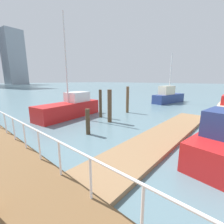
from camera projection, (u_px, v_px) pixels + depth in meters
ground_plane at (27, 114)px, 14.32m from camera, size 300.00×300.00×0.00m
floating_dock at (164, 135)px, 8.48m from camera, size 12.69×2.00×0.18m
boardwalk_railing at (38, 137)px, 5.15m from camera, size 0.06×29.84×1.08m
dock_piling_0 at (127, 100)px, 14.52m from camera, size 0.28×0.28×2.53m
dock_piling_1 at (88, 122)px, 8.73m from camera, size 0.25×0.25×1.52m
dock_piling_2 at (110, 106)px, 11.23m from camera, size 0.32×0.32×2.45m
dock_piling_3 at (100, 104)px, 12.68m from camera, size 0.25×0.25×2.35m
moored_boat_2 at (70, 108)px, 12.99m from camera, size 6.00×2.57×8.27m
moored_boat_4 at (168, 96)px, 20.96m from camera, size 5.88×2.49×6.62m
skyline_tower_4 at (14, 58)px, 104.46m from camera, size 12.60×13.17×36.11m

